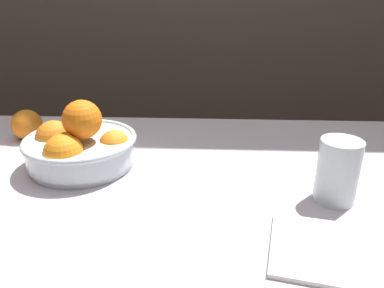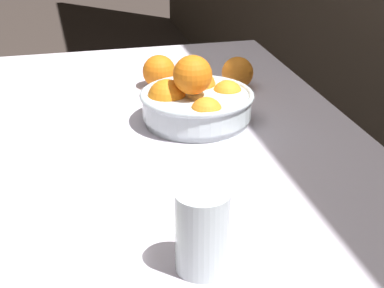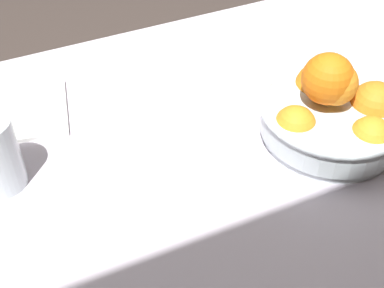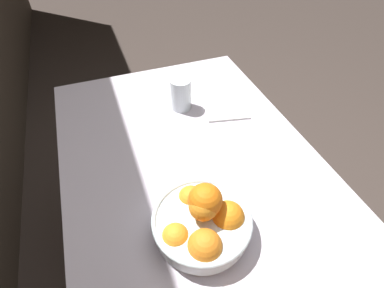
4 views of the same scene
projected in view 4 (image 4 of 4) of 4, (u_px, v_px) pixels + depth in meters
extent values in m
cube|color=silver|center=(207.00, 195.00, 0.88)|extent=(1.45, 0.80, 0.03)
cylinder|color=brown|center=(216.00, 126.00, 1.67)|extent=(0.05, 0.05, 0.71)
cylinder|color=brown|center=(92.00, 156.00, 1.50)|extent=(0.05, 0.05, 0.71)
cylinder|color=silver|center=(201.00, 231.00, 0.77)|extent=(0.22, 0.22, 0.02)
cylinder|color=silver|center=(202.00, 224.00, 0.75)|extent=(0.24, 0.24, 0.05)
torus|color=silver|center=(202.00, 219.00, 0.73)|extent=(0.25, 0.25, 0.01)
sphere|color=orange|center=(191.00, 198.00, 0.79)|extent=(0.07, 0.07, 0.07)
sphere|color=orange|center=(175.00, 237.00, 0.71)|extent=(0.07, 0.07, 0.07)
sphere|color=orange|center=(205.00, 247.00, 0.68)|extent=(0.08, 0.08, 0.08)
sphere|color=orange|center=(229.00, 217.00, 0.74)|extent=(0.08, 0.08, 0.08)
sphere|color=orange|center=(203.00, 206.00, 0.70)|extent=(0.07, 0.07, 0.07)
sphere|color=orange|center=(205.00, 200.00, 0.71)|extent=(0.08, 0.08, 0.08)
cylinder|color=#F4A314|center=(181.00, 96.00, 1.12)|extent=(0.07, 0.07, 0.10)
cylinder|color=silver|center=(181.00, 94.00, 1.11)|extent=(0.08, 0.08, 0.12)
cube|color=white|center=(225.00, 107.00, 1.15)|extent=(0.19, 0.19, 0.01)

